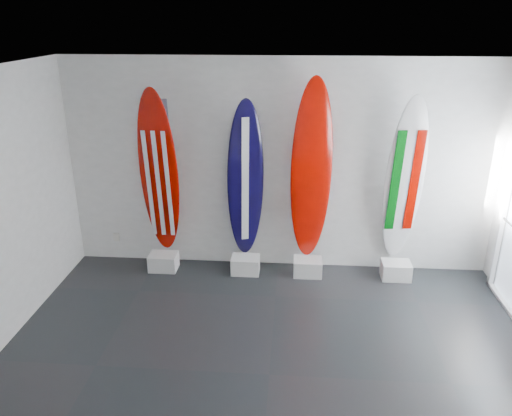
# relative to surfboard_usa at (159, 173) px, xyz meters

# --- Properties ---
(floor) EXTENTS (6.00, 6.00, 0.00)m
(floor) POSITION_rel_surfboard_usa_xyz_m (1.66, -2.28, -1.44)
(floor) COLOR black
(floor) RESTS_ON ground
(ceiling) EXTENTS (6.00, 6.00, 0.00)m
(ceiling) POSITION_rel_surfboard_usa_xyz_m (1.66, -2.28, 1.56)
(ceiling) COLOR white
(ceiling) RESTS_ON wall_back
(wall_back) EXTENTS (6.00, 0.00, 6.00)m
(wall_back) POSITION_rel_surfboard_usa_xyz_m (1.66, 0.22, 0.06)
(wall_back) COLOR silver
(wall_back) RESTS_ON ground
(display_block_usa) EXTENTS (0.40, 0.30, 0.24)m
(display_block_usa) POSITION_rel_surfboard_usa_xyz_m (0.00, -0.10, -1.32)
(display_block_usa) COLOR silver
(display_block_usa) RESTS_ON floor
(surfboard_usa) EXTENTS (0.56, 0.35, 2.40)m
(surfboard_usa) POSITION_rel_surfboard_usa_xyz_m (0.00, 0.00, 0.00)
(surfboard_usa) COLOR #900700
(surfboard_usa) RESTS_ON display_block_usa
(display_block_navy) EXTENTS (0.40, 0.30, 0.24)m
(display_block_navy) POSITION_rel_surfboard_usa_xyz_m (1.21, -0.10, -1.32)
(display_block_navy) COLOR silver
(display_block_navy) RESTS_ON floor
(surfboard_navy) EXTENTS (0.54, 0.34, 2.26)m
(surfboard_navy) POSITION_rel_surfboard_usa_xyz_m (1.21, 0.00, -0.07)
(surfboard_navy) COLOR black
(surfboard_navy) RESTS_ON display_block_navy
(display_block_swiss) EXTENTS (0.40, 0.30, 0.24)m
(display_block_swiss) POSITION_rel_surfboard_usa_xyz_m (2.10, -0.10, -1.32)
(display_block_swiss) COLOR silver
(display_block_swiss) RESTS_ON floor
(surfboard_swiss) EXTENTS (0.60, 0.31, 2.55)m
(surfboard_swiss) POSITION_rel_surfboard_usa_xyz_m (2.10, 0.00, 0.08)
(surfboard_swiss) COLOR #900700
(surfboard_swiss) RESTS_ON display_block_swiss
(display_block_italy) EXTENTS (0.40, 0.30, 0.24)m
(display_block_italy) POSITION_rel_surfboard_usa_xyz_m (3.34, -0.10, -1.32)
(display_block_italy) COLOR silver
(display_block_italy) RESTS_ON floor
(surfboard_italy) EXTENTS (0.57, 0.40, 2.35)m
(surfboard_italy) POSITION_rel_surfboard_usa_xyz_m (3.34, 0.00, -0.03)
(surfboard_italy) COLOR silver
(surfboard_italy) RESTS_ON display_block_italy
(wall_outlet) EXTENTS (0.09, 0.02, 0.13)m
(wall_outlet) POSITION_rel_surfboard_usa_xyz_m (-0.79, 0.20, -1.09)
(wall_outlet) COLOR silver
(wall_outlet) RESTS_ON wall_back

